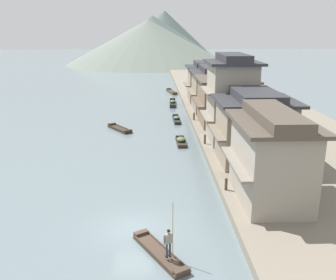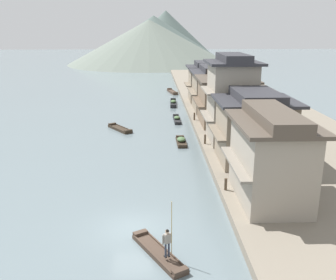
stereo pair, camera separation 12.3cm
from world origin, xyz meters
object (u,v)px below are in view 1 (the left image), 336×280
house_waterfront_nearest (271,157)px  house_waterfront_far (212,89)px  mooring_post_dock_near (226,184)px  boat_midriver_drifting (120,129)px  boatman_person (169,240)px  house_waterfront_end (204,82)px  boat_moored_third (177,119)px  boat_moored_far (181,141)px  boat_moored_nearest (173,103)px  house_waterfront_tall (231,99)px  boat_foreground_poled (160,253)px  mooring_post_dock_far (194,116)px  boat_moored_second (172,92)px  house_waterfront_narrow (225,99)px  mooring_post_dock_mid (205,139)px  house_waterfront_second (254,128)px

house_waterfront_nearest → house_waterfront_far: bearing=89.0°
mooring_post_dock_near → boat_midriver_drifting: bearing=115.4°
boatman_person → house_waterfront_end: (7.34, 42.52, 2.23)m
boat_moored_third → boat_moored_far: size_ratio=1.27×
boat_midriver_drifting → house_waterfront_far: (12.23, 8.42, 3.46)m
boat_moored_nearest → house_waterfront_tall: bearing=-78.2°
boat_foreground_poled → mooring_post_dock_far: size_ratio=4.77×
boat_moored_far → house_waterfront_nearest: 16.23m
boat_moored_second → boat_midriver_drifting: size_ratio=1.27×
boat_moored_third → house_waterfront_far: 7.28m
boat_moored_nearest → house_waterfront_narrow: house_waterfront_narrow is taller
boat_moored_third → mooring_post_dock_far: (2.06, -2.23, 0.87)m
house_waterfront_narrow → house_waterfront_end: bearing=92.5°
boat_midriver_drifting → boat_moored_third: bearing=32.5°
boat_moored_nearest → boat_midriver_drifting: 16.95m
boat_moored_far → boat_midriver_drifting: bearing=140.6°
house_waterfront_end → mooring_post_dock_mid: 23.70m
house_waterfront_second → boat_midriver_drifting: bearing=133.6°
house_waterfront_nearest → mooring_post_dock_near: bearing=149.0°
house_waterfront_tall → boatman_person: bearing=-109.4°
boat_foreground_poled → boat_moored_far: (2.68, 20.64, 0.11)m
boat_moored_far → house_waterfront_nearest: (4.79, -15.14, 3.37)m
house_waterfront_second → house_waterfront_narrow: (0.10, 13.88, -0.01)m
house_waterfront_far → house_waterfront_second: bearing=-89.0°
boatman_person → house_waterfront_second: house_waterfront_second is taller
house_waterfront_second → house_waterfront_far: (-0.36, 21.65, -0.01)m
boat_moored_second → boat_midriver_drifting: bearing=-105.8°
house_waterfront_tall → mooring_post_dock_mid: bearing=-159.5°
boat_moored_nearest → boat_foreground_poled: bearing=-94.0°
house_waterfront_end → boat_moored_nearest: bearing=-179.3°
boat_moored_nearest → house_waterfront_nearest: house_waterfront_nearest is taller
boat_foreground_poled → house_waterfront_end: 42.63m
mooring_post_dock_mid → boat_moored_second: bearing=92.6°
boat_moored_second → mooring_post_dock_far: bearing=-86.3°
house_waterfront_far → mooring_post_dock_far: bearing=-116.6°
boat_foreground_poled → boat_moored_second: 53.29m
mooring_post_dock_mid → boat_moored_nearest: bearing=94.9°
house_waterfront_narrow → house_waterfront_end: size_ratio=1.29×
house_waterfront_nearest → mooring_post_dock_near: size_ratio=8.63×
house_waterfront_narrow → mooring_post_dock_far: house_waterfront_narrow is taller
boat_moored_nearest → house_waterfront_end: 5.93m
boat_moored_second → boat_moored_third: 22.33m
house_waterfront_end → mooring_post_dock_near: 34.93m
boat_moored_second → mooring_post_dock_near: (1.57, -46.14, 0.88)m
house_waterfront_nearest → house_waterfront_narrow: size_ratio=0.96×
boat_moored_second → house_waterfront_tall: size_ratio=0.60×
boat_midriver_drifting → house_waterfront_far: 15.24m
boatman_person → boat_moored_far: size_ratio=0.81×
boat_moored_third → house_waterfront_tall: 13.29m
boat_foreground_poled → mooring_post_dock_near: mooring_post_dock_near is taller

